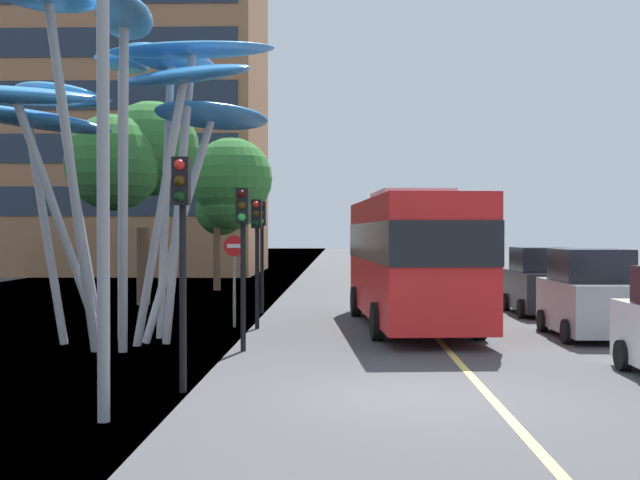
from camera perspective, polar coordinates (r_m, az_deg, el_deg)
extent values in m
cube|color=#424244|center=(13.65, 6.88, -11.09)|extent=(120.00, 240.00, 0.10)
cube|color=#E0D666|center=(13.80, 11.90, -10.77)|extent=(0.16, 144.00, 0.01)
cube|color=red|center=(22.86, 6.48, -1.24)|extent=(3.30, 9.95, 3.28)
cube|color=black|center=(22.85, 6.48, -0.09)|extent=(3.33, 10.05, 1.05)
cube|color=yellow|center=(27.64, 4.87, 1.85)|extent=(1.42, 0.21, 0.36)
cube|color=#B2B2B7|center=(22.87, 6.48, 3.17)|extent=(2.18, 3.56, 0.24)
cylinder|color=black|center=(26.16, 8.19, -4.32)|extent=(0.35, 0.98, 0.96)
cylinder|color=black|center=(25.79, 2.55, -4.39)|extent=(0.35, 0.98, 0.96)
cylinder|color=black|center=(20.59, 11.24, -5.65)|extent=(0.35, 0.98, 0.96)
cylinder|color=black|center=(20.13, 4.08, -5.79)|extent=(0.35, 0.98, 0.96)
cylinder|color=#9EA0A5|center=(19.70, -9.98, 3.04)|extent=(0.86, 0.35, 7.14)
ellipsoid|color=#4299E0|center=(20.16, -9.07, 13.19)|extent=(4.23, 2.19, 0.52)
cylinder|color=#9EA0A5|center=(20.11, -9.96, 0.87)|extent=(1.77, 1.06, 5.69)
ellipsoid|color=#388EDB|center=(20.57, -7.67, 8.74)|extent=(3.35, 2.76, 0.88)
cylinder|color=#9EA0A5|center=(20.93, -10.93, 2.96)|extent=(0.49, 0.66, 7.18)
ellipsoid|color=#388EDB|center=(21.54, -10.55, 12.51)|extent=(2.77, 3.54, 0.68)
cylinder|color=#9EA0A5|center=(21.59, -13.93, 3.01)|extent=(0.64, 1.74, 7.31)
ellipsoid|color=#4299E0|center=(22.81, -13.94, 12.09)|extent=(2.28, 3.49, 0.94)
cylinder|color=#9EA0A5|center=(21.27, -16.79, 1.74)|extent=(1.76, 1.49, 6.36)
ellipsoid|color=#4299E0|center=(22.37, -18.15, 9.79)|extent=(3.81, 3.53, 1.22)
cylinder|color=#9EA0A5|center=(20.37, -18.92, 0.57)|extent=(1.08, 0.23, 5.47)
ellipsoid|color=#4299E0|center=(20.72, -20.09, 8.11)|extent=(4.19, 1.62, 1.11)
cylinder|color=#9EA0A5|center=(19.42, -18.03, 1.08)|extent=(1.94, 1.28, 5.85)
ellipsoid|color=#388EDB|center=(19.49, -20.91, 9.60)|extent=(4.36, 3.28, 0.60)
cylinder|color=#9EA0A5|center=(18.04, -17.19, 3.93)|extent=(0.67, 1.97, 7.59)
cylinder|color=#9EA0A5|center=(17.90, -13.82, 3.35)|extent=(0.65, 1.55, 7.20)
ellipsoid|color=#4CA3E5|center=(17.77, -13.78, 15.07)|extent=(2.24, 3.75, 0.71)
cylinder|color=#9EA0A5|center=(19.06, -11.30, 1.89)|extent=(1.52, 0.81, 6.35)
ellipsoid|color=#2D7FD1|center=(19.00, -9.62, 11.48)|extent=(3.73, 2.70, 0.72)
cylinder|color=black|center=(13.70, -9.73, -2.49)|extent=(0.12, 0.12, 3.96)
cube|color=black|center=(13.57, -9.86, 4.15)|extent=(0.28, 0.24, 0.80)
sphere|color=red|center=(13.46, -9.97, 5.29)|extent=(0.18, 0.18, 0.18)
sphere|color=#3A2707|center=(13.44, -9.97, 4.19)|extent=(0.18, 0.18, 0.18)
sphere|color=black|center=(13.43, -9.97, 3.08)|extent=(0.18, 0.18, 0.18)
cylinder|color=black|center=(18.28, -5.49, -2.12)|extent=(0.12, 0.12, 3.70)
cube|color=black|center=(18.13, -5.55, 2.44)|extent=(0.28, 0.24, 0.80)
sphere|color=#390706|center=(18.01, -5.60, 3.28)|extent=(0.18, 0.18, 0.18)
sphere|color=#3A2707|center=(18.00, -5.60, 2.45)|extent=(0.18, 0.18, 0.18)
sphere|color=green|center=(18.00, -5.60, 1.63)|extent=(0.18, 0.18, 0.18)
cylinder|color=black|center=(22.48, -4.49, -1.73)|extent=(0.12, 0.12, 3.61)
cube|color=black|center=(22.33, -4.54, 1.86)|extent=(0.28, 0.24, 0.80)
sphere|color=red|center=(22.21, -4.57, 2.54)|extent=(0.18, 0.18, 0.18)
sphere|color=#3A2707|center=(22.20, -4.57, 1.87)|extent=(0.18, 0.18, 0.18)
sphere|color=black|center=(22.20, -4.57, 1.20)|extent=(0.18, 0.18, 0.18)
cylinder|color=black|center=(26.65, -4.15, -1.26)|extent=(0.12, 0.12, 3.72)
cube|color=black|center=(26.51, -4.18, 1.89)|extent=(0.28, 0.24, 0.80)
sphere|color=#390706|center=(26.38, -4.21, 2.46)|extent=(0.18, 0.18, 0.18)
sphere|color=#3A2707|center=(26.38, -4.21, 1.90)|extent=(0.18, 0.18, 0.18)
sphere|color=green|center=(26.37, -4.21, 1.33)|extent=(0.18, 0.18, 0.18)
cylinder|color=black|center=(16.84, 20.76, -7.69)|extent=(0.20, 0.60, 0.60)
cube|color=gray|center=(21.72, 18.66, -4.47)|extent=(1.82, 3.81, 1.27)
cube|color=black|center=(21.66, 18.67, -1.70)|extent=(1.68, 2.10, 0.83)
cylinder|color=black|center=(23.17, 19.95, -5.43)|extent=(0.20, 0.60, 0.60)
cylinder|color=black|center=(22.66, 15.55, -5.55)|extent=(0.20, 0.60, 0.60)
cylinder|color=black|center=(20.39, 17.17, -6.24)|extent=(0.20, 0.60, 0.60)
cube|color=black|center=(27.33, 15.45, -3.46)|extent=(1.80, 3.84, 1.24)
cube|color=black|center=(27.28, 15.46, -1.33)|extent=(1.66, 2.11, 0.79)
cylinder|color=black|center=(28.74, 16.62, -4.26)|extent=(0.20, 0.60, 0.60)
cylinder|color=black|center=(28.33, 13.10, -4.32)|extent=(0.20, 0.60, 0.60)
cylinder|color=black|center=(26.46, 17.97, -4.68)|extent=(0.20, 0.60, 0.60)
cylinder|color=black|center=(26.01, 14.15, -4.76)|extent=(0.20, 0.60, 0.60)
cylinder|color=gray|center=(11.87, -15.18, 7.17)|extent=(0.18, 0.18, 8.15)
cylinder|color=brown|center=(30.59, -12.46, -1.82)|extent=(0.50, 0.50, 2.88)
sphere|color=#2D6B2D|center=(30.64, -11.87, 6.39)|extent=(3.52, 3.52, 3.52)
sphere|color=#2D6B2D|center=(30.64, -13.15, 5.37)|extent=(2.49, 2.49, 2.49)
sphere|color=#2D6B2D|center=(29.81, -14.49, 5.36)|extent=(3.47, 3.47, 3.47)
cylinder|color=brown|center=(37.59, -7.35, -1.33)|extent=(0.34, 0.34, 2.94)
sphere|color=#2D6B2D|center=(37.69, -6.31, 4.38)|extent=(3.80, 3.80, 3.80)
sphere|color=#2D6B2D|center=(37.79, -6.90, 3.96)|extent=(2.90, 2.90, 2.90)
sphere|color=#2D6B2D|center=(38.22, -5.89, 3.92)|extent=(3.06, 3.06, 3.06)
sphere|color=#2D6B2D|center=(37.57, -6.29, 2.83)|extent=(2.78, 2.78, 2.78)
sphere|color=#2D6B2D|center=(38.44, -7.06, 2.16)|extent=(2.45, 2.45, 2.45)
cylinder|color=gray|center=(22.92, -6.11, -2.94)|extent=(0.08, 0.08, 2.61)
cylinder|color=red|center=(22.85, -6.13, -0.42)|extent=(0.60, 0.03, 0.60)
cube|color=white|center=(22.82, -6.14, -0.42)|extent=(0.40, 0.04, 0.11)
cube|color=#8E6042|center=(56.32, -14.79, 8.99)|extent=(20.30, 12.67, 21.96)
cube|color=#1E2838|center=(49.68, -16.84, 2.67)|extent=(19.08, 0.08, 1.76)
cube|color=#1E2838|center=(49.89, -16.85, 6.27)|extent=(19.08, 0.08, 1.76)
cube|color=#1E2838|center=(50.30, -16.86, 9.83)|extent=(19.08, 0.08, 1.76)
cube|color=#1E2838|center=(50.91, -16.87, 13.31)|extent=(19.08, 0.08, 1.76)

